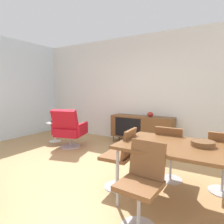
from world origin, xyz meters
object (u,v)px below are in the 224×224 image
object	(u,v)px
dining_chair_back_right	(224,160)
dining_chair_back_left	(170,151)
side_table_round	(55,129)
vase_cobalt	(150,114)
dining_chair_front_left	(142,181)
sideboard	(142,127)
dining_chair_near_window	(121,156)
lounge_chair_red	(69,128)
wooden_bowl_on_table	(203,144)
fruit_bowl	(54,121)
dining_table	(189,150)

from	to	relation	value
dining_chair_back_right	dining_chair_back_left	size ratio (longest dim) A/B	1.00
side_table_round	dining_chair_back_right	bearing A→B (deg)	-10.74
vase_cobalt	dining_chair_back_left	xyz separation A→B (m)	(0.93, -1.70, -0.31)
dining_chair_front_left	sideboard	bearing A→B (deg)	112.22
sideboard	side_table_round	bearing A→B (deg)	-155.94
dining_chair_back_right	dining_chair_back_left	distance (m)	0.70
vase_cobalt	side_table_round	distance (m)	2.57
dining_chair_near_window	lounge_chair_red	distance (m)	2.26
sideboard	side_table_round	world-z (taller)	sideboard
wooden_bowl_on_table	fruit_bowl	bearing A→B (deg)	161.93
dining_table	dining_chair_back_right	size ratio (longest dim) A/B	1.87
dining_chair_back_left	fruit_bowl	size ratio (longest dim) A/B	4.28
dining_table	dining_chair_back_left	size ratio (longest dim) A/B	1.87
dining_chair_back_right	lounge_chair_red	size ratio (longest dim) A/B	0.90
sideboard	dining_chair_back_right	world-z (taller)	dining_chair_back_right
dining_chair_back_left	side_table_round	distance (m)	3.36
dining_table	dining_chair_back_left	xyz separation A→B (m)	(-0.35, 0.56, -0.23)
side_table_round	fruit_bowl	bearing A→B (deg)	166.90
wooden_bowl_on_table	side_table_round	distance (m)	3.97
vase_cobalt	dining_chair_near_window	distance (m)	2.31
wooden_bowl_on_table	dining_chair_near_window	world-z (taller)	dining_chair_near_window
sideboard	dining_chair_back_right	xyz separation A→B (m)	(1.85, -1.70, 0.03)
dining_chair_front_left	side_table_round	bearing A→B (deg)	150.26
wooden_bowl_on_table	vase_cobalt	bearing A→B (deg)	122.95
wooden_bowl_on_table	lounge_chair_red	xyz separation A→B (m)	(-3.01, 0.98, -0.30)
sideboard	vase_cobalt	xyz separation A→B (m)	(0.22, 0.00, 0.34)
lounge_chair_red	side_table_round	bearing A→B (deg)	162.00
dining_chair_back_left	lounge_chair_red	world-z (taller)	lounge_chair_red
dining_chair_back_right	lounge_chair_red	world-z (taller)	lounge_chair_red
vase_cobalt	dining_table	world-z (taller)	vase_cobalt
dining_table	lounge_chair_red	size ratio (longest dim) A/B	1.69
dining_chair_back_right	side_table_round	bearing A→B (deg)	169.26
vase_cobalt	dining_chair_back_right	world-z (taller)	dining_chair_back_right
dining_chair_back_right	dining_chair_near_window	size ratio (longest dim) A/B	1.00
sideboard	dining_chair_front_left	distance (m)	3.04
sideboard	side_table_round	size ratio (longest dim) A/B	3.08
dining_table	dining_chair_front_left	bearing A→B (deg)	-121.77
dining_chair_back_left	lounge_chair_red	xyz separation A→B (m)	(-2.53, 0.51, -0.00)
vase_cobalt	dining_chair_near_window	xyz separation A→B (m)	(0.39, -2.26, -0.31)
dining_table	side_table_round	world-z (taller)	dining_table
dining_chair_front_left	dining_chair_back_left	bearing A→B (deg)	90.17
dining_chair_back_left	fruit_bowl	bearing A→B (deg)	167.04
sideboard	fruit_bowl	size ratio (longest dim) A/B	8.00
fruit_bowl	dining_chair_back_right	bearing A→B (deg)	-10.74
dining_table	side_table_round	size ratio (longest dim) A/B	3.08
dining_chair_front_left	dining_chair_near_window	xyz separation A→B (m)	(-0.54, 0.56, 0.00)
dining_chair_back_right	dining_chair_back_left	world-z (taller)	same
vase_cobalt	dining_chair_front_left	world-z (taller)	dining_chair_front_left
dining_table	wooden_bowl_on_table	xyz separation A→B (m)	(0.13, 0.09, 0.07)
sideboard	lounge_chair_red	distance (m)	1.82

